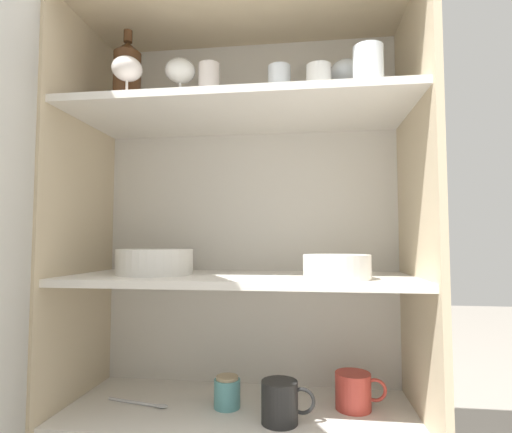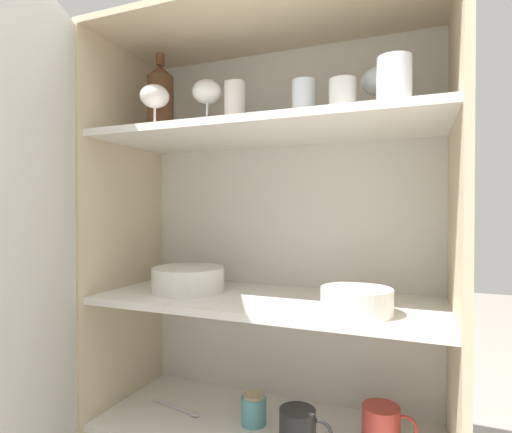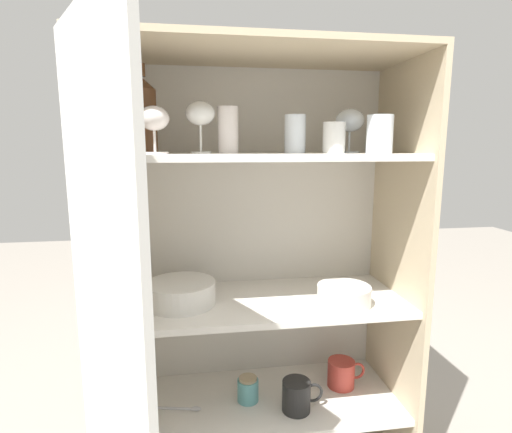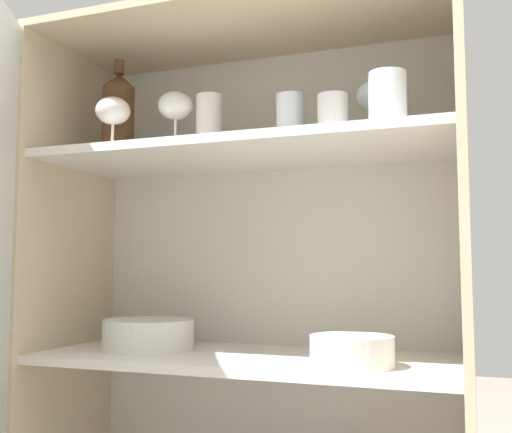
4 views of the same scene
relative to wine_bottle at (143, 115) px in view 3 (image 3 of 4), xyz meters
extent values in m
cube|color=silver|center=(0.33, 0.21, -0.52)|extent=(0.97, 0.02, 1.39)
cube|color=#CCB793|center=(-0.14, 0.02, -0.52)|extent=(0.02, 0.40, 1.39)
cube|color=#CCB793|center=(0.81, 0.02, -0.52)|extent=(0.02, 0.40, 1.39)
cube|color=#CCB793|center=(0.33, 0.02, 0.18)|extent=(0.97, 0.40, 0.02)
cube|color=silver|center=(0.33, 0.02, -0.94)|extent=(0.93, 0.37, 0.02)
cube|color=silver|center=(0.33, 0.02, -0.58)|extent=(0.93, 0.37, 0.02)
cube|color=silver|center=(0.33, 0.02, -0.12)|extent=(0.93, 0.37, 0.02)
cube|color=silver|center=(-0.04, -0.40, -0.52)|extent=(0.24, 0.44, 1.39)
cylinder|color=white|center=(0.44, 0.00, -0.05)|extent=(0.06, 0.06, 0.11)
cylinder|color=white|center=(0.67, -0.09, -0.05)|extent=(0.07, 0.07, 0.11)
cylinder|color=white|center=(0.55, -0.04, -0.06)|extent=(0.07, 0.07, 0.09)
cylinder|color=silver|center=(0.24, 0.01, -0.04)|extent=(0.06, 0.06, 0.14)
cylinder|color=silver|center=(0.04, -0.08, -0.11)|extent=(0.07, 0.07, 0.01)
cylinder|color=silver|center=(0.04, -0.08, -0.07)|extent=(0.01, 0.01, 0.06)
ellipsoid|color=silver|center=(0.04, -0.08, -0.01)|extent=(0.08, 0.08, 0.06)
cylinder|color=white|center=(0.63, 0.04, -0.11)|extent=(0.07, 0.07, 0.01)
cylinder|color=white|center=(0.63, 0.04, -0.07)|extent=(0.01, 0.01, 0.06)
ellipsoid|color=white|center=(0.63, 0.04, -0.01)|extent=(0.09, 0.09, 0.07)
cylinder|color=white|center=(0.16, 0.00, -0.11)|extent=(0.06, 0.06, 0.01)
cylinder|color=white|center=(0.16, 0.00, -0.06)|extent=(0.01, 0.01, 0.07)
ellipsoid|color=white|center=(0.16, 0.00, 0.01)|extent=(0.09, 0.09, 0.07)
cylinder|color=#4C2D19|center=(0.00, 0.00, -0.02)|extent=(0.08, 0.08, 0.18)
cone|color=#4C2D19|center=(0.00, 0.00, 0.09)|extent=(0.08, 0.08, 0.03)
cylinder|color=#4C2D19|center=(0.00, 0.00, 0.12)|extent=(0.03, 0.03, 0.03)
cylinder|color=silver|center=(0.09, 0.01, -0.57)|extent=(0.21, 0.21, 0.01)
cylinder|color=silver|center=(0.09, 0.01, -0.56)|extent=(0.21, 0.21, 0.01)
cylinder|color=silver|center=(0.09, 0.01, -0.55)|extent=(0.21, 0.21, 0.01)
cylinder|color=silver|center=(0.09, 0.01, -0.54)|extent=(0.21, 0.21, 0.01)
cylinder|color=silver|center=(0.09, 0.01, -0.53)|extent=(0.21, 0.21, 0.01)
cylinder|color=silver|center=(0.09, 0.01, -0.52)|extent=(0.21, 0.21, 0.01)
cylinder|color=silver|center=(0.09, 0.01, -0.51)|extent=(0.21, 0.21, 0.01)
cylinder|color=silver|center=(0.09, 0.01, -0.51)|extent=(0.21, 0.21, 0.01)
cylinder|color=silver|center=(0.59, -0.07, -0.54)|extent=(0.17, 0.17, 0.06)
torus|color=silver|center=(0.59, -0.07, -0.52)|extent=(0.16, 0.16, 0.01)
cylinder|color=black|center=(0.45, -0.06, -0.88)|extent=(0.09, 0.09, 0.10)
torus|color=black|center=(0.50, -0.06, -0.87)|extent=(0.07, 0.01, 0.07)
cylinder|color=#BC3D33|center=(0.64, 0.05, -0.88)|extent=(0.09, 0.09, 0.09)
torus|color=#BC3D33|center=(0.69, 0.05, -0.88)|extent=(0.06, 0.01, 0.06)
cylinder|color=#5BA3A8|center=(0.30, 0.01, -0.89)|extent=(0.07, 0.07, 0.07)
cylinder|color=tan|center=(0.30, 0.01, -0.85)|extent=(0.06, 0.06, 0.01)
cylinder|color=silver|center=(0.04, 0.00, -0.92)|extent=(0.17, 0.04, 0.01)
ellipsoid|color=silver|center=(0.12, -0.01, -0.92)|extent=(0.04, 0.03, 0.01)
camera|label=1|loc=(0.52, -1.08, -0.48)|focal=28.00mm
camera|label=2|loc=(0.71, -1.01, -0.33)|focal=28.00mm
camera|label=3|loc=(0.14, -1.19, -0.09)|focal=28.00mm
camera|label=4|loc=(0.82, -1.25, -0.39)|focal=42.00mm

